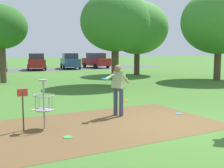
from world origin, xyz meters
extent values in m
plane|color=#3D6B28|center=(0.00, 0.00, 0.00)|extent=(160.00, 160.00, 0.00)
cube|color=brown|center=(-1.88, 1.02, 0.00)|extent=(6.45, 4.05, 0.01)
cylinder|color=#9E9EA3|center=(-3.65, 1.46, 0.68)|extent=(0.05, 0.05, 1.35)
cylinder|color=#9E9EA3|center=(-3.65, 1.46, 1.37)|extent=(0.24, 0.24, 0.04)
torus|color=#9E9EA3|center=(-3.65, 1.46, 0.95)|extent=(0.58, 0.58, 0.02)
torus|color=#9E9EA3|center=(-3.65, 1.46, 0.55)|extent=(0.55, 0.55, 0.03)
cylinder|color=#9E9EA3|center=(-3.65, 1.46, 0.53)|extent=(0.48, 0.48, 0.02)
cylinder|color=gray|center=(-3.41, 1.46, 0.75)|extent=(0.01, 0.01, 0.40)
cylinder|color=gray|center=(-3.46, 1.60, 0.75)|extent=(0.01, 0.01, 0.40)
cylinder|color=gray|center=(-3.58, 1.69, 0.75)|extent=(0.01, 0.01, 0.40)
cylinder|color=gray|center=(-3.72, 1.69, 0.75)|extent=(0.01, 0.01, 0.40)
cylinder|color=gray|center=(-3.84, 1.60, 0.75)|extent=(0.01, 0.01, 0.40)
cylinder|color=gray|center=(-3.89, 1.46, 0.75)|extent=(0.01, 0.01, 0.40)
cylinder|color=gray|center=(-3.84, 1.32, 0.75)|extent=(0.01, 0.01, 0.40)
cylinder|color=gray|center=(-3.72, 1.23, 0.75)|extent=(0.01, 0.01, 0.40)
cylinder|color=gray|center=(-3.58, 1.23, 0.75)|extent=(0.01, 0.01, 0.40)
cylinder|color=gray|center=(-3.46, 1.32, 0.75)|extent=(0.01, 0.01, 0.40)
cylinder|color=#4C3823|center=(-4.20, 1.56, 0.55)|extent=(0.04, 0.04, 1.10)
cube|color=red|center=(-4.20, 1.56, 1.05)|extent=(0.28, 0.03, 0.20)
cylinder|color=#384260|center=(-0.99, 1.78, 0.46)|extent=(0.14, 0.14, 0.92)
cylinder|color=#384260|center=(-1.10, 1.97, 0.46)|extent=(0.14, 0.14, 0.92)
cube|color=#93A875|center=(-1.04, 1.87, 1.20)|extent=(0.51, 0.50, 0.60)
sphere|color=brown|center=(-1.09, 1.84, 1.60)|extent=(0.22, 0.22, 0.22)
cylinder|color=#93A875|center=(-1.38, 1.86, 1.32)|extent=(0.55, 0.38, 0.21)
cylinder|color=#1E93DB|center=(-1.62, 1.71, 1.29)|extent=(0.22, 0.22, 0.02)
cylinder|color=#93A875|center=(-0.80, 1.83, 1.25)|extent=(0.46, 0.32, 0.37)
cylinder|color=green|center=(-3.34, 0.38, 0.01)|extent=(0.24, 0.24, 0.02)
cylinder|color=orange|center=(0.63, 4.20, 0.01)|extent=(0.20, 0.20, 0.02)
cylinder|color=gold|center=(-3.31, 4.11, 0.01)|extent=(0.25, 0.25, 0.02)
cylinder|color=#1E93DB|center=(0.92, 1.13, 0.01)|extent=(0.23, 0.23, 0.02)
cylinder|color=brown|center=(-3.11, 14.01, 1.22)|extent=(0.42, 0.42, 2.45)
ellipsoid|color=#2D6623|center=(-3.11, 14.01, 3.73)|extent=(3.42, 3.42, 2.90)
cylinder|color=brown|center=(11.07, 8.55, 1.09)|extent=(0.50, 0.50, 2.18)
ellipsoid|color=#428433|center=(11.07, 8.55, 4.24)|extent=(5.49, 5.49, 4.67)
cylinder|color=#4C3823|center=(8.33, 15.17, 1.05)|extent=(0.50, 0.50, 2.10)
ellipsoid|color=#4C8E3D|center=(8.33, 15.17, 4.15)|extent=(5.46, 5.46, 4.64)
cylinder|color=#4C3823|center=(2.96, 9.41, 1.16)|extent=(0.45, 0.45, 2.32)
ellipsoid|color=#38752D|center=(2.96, 9.41, 3.94)|extent=(4.31, 4.31, 3.67)
cube|color=#4C4C51|center=(0.00, 26.20, 0.00)|extent=(36.00, 6.00, 0.01)
cylinder|color=black|center=(-1.50, 26.92, 0.30)|extent=(0.19, 0.60, 0.60)
cylinder|color=black|center=(-1.54, 24.32, 0.30)|extent=(0.19, 0.60, 0.60)
cube|color=maroon|center=(1.86, 25.66, 0.75)|extent=(2.61, 4.48, 0.90)
cube|color=#2D333D|center=(1.86, 25.66, 1.52)|extent=(1.99, 2.46, 0.64)
cylinder|color=black|center=(1.24, 27.12, 0.30)|extent=(0.30, 0.62, 0.60)
cylinder|color=black|center=(3.01, 26.76, 0.30)|extent=(0.30, 0.62, 0.60)
cylinder|color=black|center=(0.72, 24.57, 0.30)|extent=(0.30, 0.62, 0.60)
cylinder|color=black|center=(2.48, 24.21, 0.30)|extent=(0.30, 0.62, 0.60)
cube|color=#2D4784|center=(5.86, 25.78, 0.75)|extent=(2.58, 4.47, 0.90)
cube|color=#2D333D|center=(5.86, 25.78, 1.52)|extent=(1.98, 2.45, 0.64)
cylinder|color=black|center=(5.23, 27.23, 0.30)|extent=(0.29, 0.62, 0.60)
cylinder|color=black|center=(6.99, 26.89, 0.30)|extent=(0.29, 0.62, 0.60)
cylinder|color=black|center=(4.72, 24.68, 0.30)|extent=(0.29, 0.62, 0.60)
cylinder|color=black|center=(6.49, 24.33, 0.30)|extent=(0.29, 0.62, 0.60)
cube|color=maroon|center=(9.34, 26.06, 0.75)|extent=(2.26, 4.37, 0.90)
cube|color=#2D333D|center=(9.34, 26.06, 1.52)|extent=(1.82, 2.35, 0.64)
cylinder|color=black|center=(8.30, 27.25, 0.30)|extent=(0.25, 0.62, 0.60)
cylinder|color=black|center=(10.09, 27.45, 0.30)|extent=(0.25, 0.62, 0.60)
cylinder|color=black|center=(8.59, 24.66, 0.30)|extent=(0.25, 0.62, 0.60)
cylinder|color=black|center=(10.38, 24.86, 0.30)|extent=(0.25, 0.62, 0.60)
camera|label=1|loc=(-5.64, -6.30, 2.19)|focal=45.71mm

